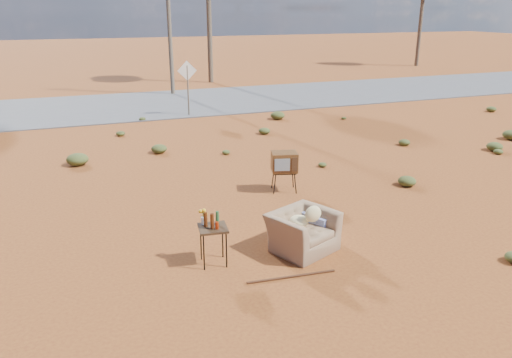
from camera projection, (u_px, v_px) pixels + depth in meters
name	position (u px, v px, depth m)	size (l,w,h in m)	color
ground	(264.00, 246.00, 9.17)	(140.00, 140.00, 0.00)	brown
highway	(141.00, 105.00, 22.42)	(140.00, 7.00, 0.04)	#565659
armchair	(305.00, 225.00, 8.96)	(1.43, 1.25, 0.96)	#876749
tv_unit	(284.00, 162.00, 11.71)	(0.70, 0.62, 0.96)	black
side_table	(211.00, 225.00, 8.34)	(0.53, 0.53, 0.96)	#342113
rusty_bar	(291.00, 277.00, 8.09)	(0.04, 0.04, 1.50)	#4E2714
road_sign	(187.00, 78.00, 19.79)	(0.78, 0.06, 2.19)	brown
utility_pole_center	(168.00, 8.00, 23.96)	(1.40, 0.20, 8.00)	brown
scrub_patch	(170.00, 173.00, 12.74)	(17.49, 8.07, 0.33)	#485324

